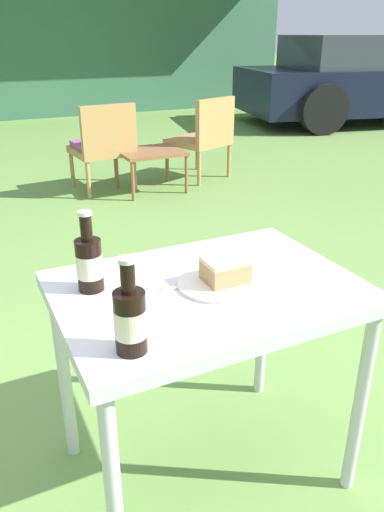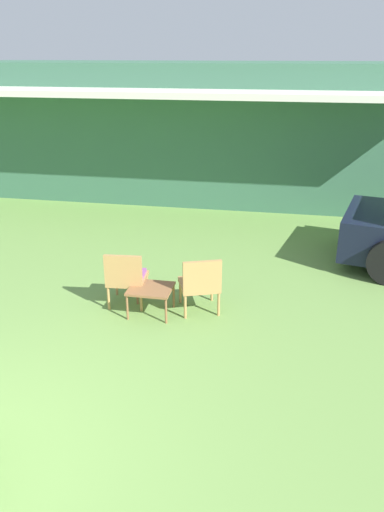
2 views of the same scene
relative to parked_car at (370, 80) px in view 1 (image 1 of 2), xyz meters
The scene contains 10 objects.
ground_plane 7.76m from the parked_car, 137.20° to the right, with size 60.00×60.00×0.00m, color #6B9347.
parked_car is the anchor object (origin of this frame).
wicker_chair_cushioned 5.40m from the parked_car, 158.45° to the right, with size 0.54×0.53×0.79m.
wicker_chair_plain 4.49m from the parked_car, 153.52° to the right, with size 0.64×0.64×0.79m.
garden_side_table 5.13m from the parked_car, 155.09° to the right, with size 0.56×0.49×0.37m.
patio_table 7.74m from the parked_car, 137.20° to the right, with size 0.84×0.60×0.69m.
cake_on_plate 7.72m from the parked_car, 136.94° to the right, with size 0.22×0.22×0.08m.
cola_bottle_near 7.88m from the parked_car, 139.32° to the right, with size 0.07×0.07×0.23m.
cola_bottle_far 8.09m from the parked_car, 137.56° to the right, with size 0.07×0.07×0.23m.
fork 7.77m from the parked_car, 137.45° to the right, with size 0.17×0.07×0.01m.
Camera 1 is at (-0.58, -1.10, 1.33)m, focal length 35.00 mm.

